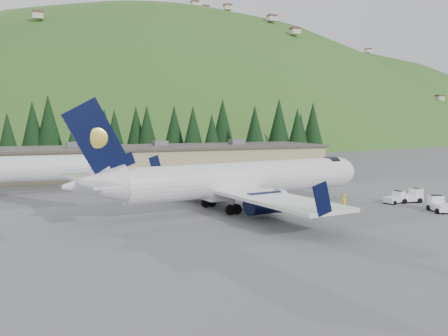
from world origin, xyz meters
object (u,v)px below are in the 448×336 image
second_airliner (8,169)px  baggage_tug_b (410,196)px  baggage_tug_a (395,198)px  ramp_worker (344,203)px  terminal_building (133,161)px  baggage_tug_c (439,205)px  airliner (235,181)px

second_airliner → baggage_tug_b: 52.09m
baggage_tug_a → ramp_worker: ramp_worker is taller
second_airliner → terminal_building: second_airliner is taller
ramp_worker → baggage_tug_a: bearing=180.0°
second_airliner → baggage_tug_c: bearing=-35.7°
baggage_tug_a → terminal_building: 47.54m
second_airliner → ramp_worker: bearing=-38.9°
baggage_tug_c → ramp_worker: size_ratio=1.81×
terminal_building → ramp_worker: terminal_building is taller
airliner → baggage_tug_a: airliner is taller
ramp_worker → airliner: bearing=-42.4°
terminal_building → baggage_tug_b: bearing=-58.5°
second_airliner → baggage_tug_a: 50.15m
baggage_tug_b → terminal_building: terminal_building is taller
baggage_tug_a → ramp_worker: size_ratio=1.52×
airliner → baggage_tug_c: (19.99, -9.35, -2.46)m
airliner → baggage_tug_b: airliner is taller
baggage_tug_a → ramp_worker: bearing=177.5°
baggage_tug_a → terminal_building: terminal_building is taller
baggage_tug_c → baggage_tug_b: bearing=5.1°
airliner → baggage_tug_c: airliner is taller
second_airliner → ramp_worker: size_ratio=14.38×
terminal_building → ramp_worker: bearing=-71.7°
terminal_building → second_airliner: bearing=-141.2°
baggage_tug_b → terminal_building: 48.73m
baggage_tug_a → terminal_building: bearing=102.2°
second_airliner → baggage_tug_c: size_ratio=7.95×
second_airliner → baggage_tug_b: bearing=-29.4°
baggage_tug_c → terminal_building: terminal_building is taller
airliner → second_airliner: bearing=127.8°
baggage_tug_c → terminal_building: size_ratio=0.05×
airliner → baggage_tug_b: bearing=-18.3°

